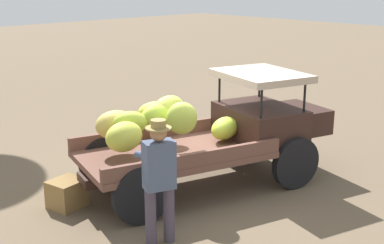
{
  "coord_description": "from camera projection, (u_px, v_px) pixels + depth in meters",
  "views": [
    {
      "loc": [
        -5.92,
        -6.05,
        3.49
      ],
      "look_at": [
        -0.18,
        -0.1,
        1.17
      ],
      "focal_mm": 49.09,
      "sensor_mm": 36.0,
      "label": 1
    }
  ],
  "objects": [
    {
      "name": "ground_plane",
      "position": [
        195.0,
        184.0,
        9.09
      ],
      "size": [
        60.0,
        60.0,
        0.0
      ],
      "primitive_type": "plane",
      "color": "brown"
    },
    {
      "name": "farmer",
      "position": [
        159.0,
        175.0,
        6.84
      ],
      "size": [
        0.55,
        0.52,
        1.73
      ],
      "rotation": [
        0.0,
        0.0,
        1.22
      ],
      "color": "#443B4D",
      "rests_on": "ground"
    },
    {
      "name": "truck",
      "position": [
        215.0,
        131.0,
        8.86
      ],
      "size": [
        4.66,
        2.71,
        1.89
      ],
      "rotation": [
        0.0,
        0.0,
        -0.27
      ],
      "color": "#321E18",
      "rests_on": "ground"
    },
    {
      "name": "wooden_crate",
      "position": [
        67.0,
        194.0,
        8.14
      ],
      "size": [
        0.59,
        0.55,
        0.44
      ],
      "primitive_type": "cube",
      "rotation": [
        0.0,
        0.0,
        1.76
      ],
      "color": "olive",
      "rests_on": "ground"
    }
  ]
}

